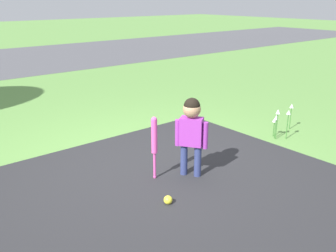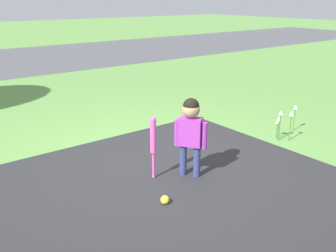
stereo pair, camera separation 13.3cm
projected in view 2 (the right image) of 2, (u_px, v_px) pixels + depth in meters
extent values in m
plane|color=#5B8C42|center=(143.00, 163.00, 4.53)|extent=(60.00, 60.00, 0.00)
cylinder|color=navy|center=(183.00, 160.00, 4.18)|extent=(0.08, 0.08, 0.37)
cylinder|color=navy|center=(197.00, 161.00, 4.13)|extent=(0.08, 0.08, 0.37)
cube|color=purple|center=(191.00, 132.00, 4.04)|extent=(0.25, 0.28, 0.31)
cylinder|color=purple|center=(177.00, 133.00, 4.10)|extent=(0.06, 0.06, 0.30)
cylinder|color=purple|center=(204.00, 136.00, 4.01)|extent=(0.06, 0.06, 0.30)
sphere|color=tan|center=(191.00, 109.00, 3.96)|extent=(0.19, 0.19, 0.19)
sphere|color=black|center=(191.00, 106.00, 3.95)|extent=(0.18, 0.18, 0.18)
sphere|color=#E54CA5|center=(154.00, 176.00, 4.15)|extent=(0.04, 0.04, 0.04)
cylinder|color=#E54CA5|center=(154.00, 165.00, 4.10)|extent=(0.03, 0.03, 0.31)
cylinder|color=#E54CA5|center=(153.00, 136.00, 3.99)|extent=(0.06, 0.06, 0.38)
sphere|color=#E54CA5|center=(153.00, 119.00, 3.93)|extent=(0.06, 0.06, 0.06)
sphere|color=yellow|center=(165.00, 200.00, 3.62)|extent=(0.09, 0.09, 0.09)
cylinder|color=#38702D|center=(278.00, 130.00, 5.24)|extent=(0.01, 0.01, 0.28)
cone|color=silver|center=(279.00, 118.00, 5.18)|extent=(0.06, 0.06, 0.06)
cylinder|color=#38702D|center=(290.00, 128.00, 5.19)|extent=(0.01, 0.01, 0.36)
cone|color=silver|center=(292.00, 113.00, 5.12)|extent=(0.06, 0.06, 0.06)
cylinder|color=#38702D|center=(279.00, 128.00, 5.18)|extent=(0.01, 0.01, 0.38)
cone|color=silver|center=(281.00, 113.00, 5.11)|extent=(0.06, 0.06, 0.06)
cylinder|color=#38702D|center=(294.00, 120.00, 5.58)|extent=(0.01, 0.01, 0.34)
cone|color=silver|center=(296.00, 107.00, 5.52)|extent=(0.06, 0.06, 0.06)
cylinder|color=#38702D|center=(277.00, 130.00, 5.32)|extent=(0.01, 0.01, 0.22)
cone|color=silver|center=(278.00, 121.00, 5.27)|extent=(0.06, 0.06, 0.06)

